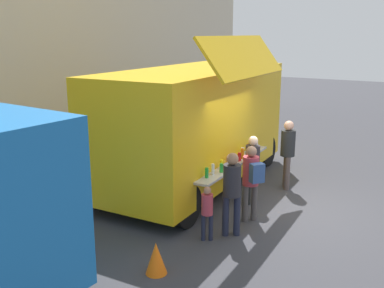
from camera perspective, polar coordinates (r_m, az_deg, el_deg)
The scene contains 9 objects.
ground_plane at distance 10.24m, azimuth 11.37°, elevation -8.32°, with size 60.00×60.00×0.00m, color #38383D.
food_truck_main at distance 11.28m, azimuth 0.46°, elevation 2.77°, with size 6.42×3.38×3.81m.
traffic_cone_orange at distance 7.50m, azimuth -4.67°, elevation -14.50°, with size 0.36×0.36×0.55m, color orange.
trash_bin at distance 16.06m, azimuth 0.64°, elevation 2.12°, with size 0.60×0.60×1.04m, color #2E6237.
customer_front_ordering at distance 10.17m, azimuth 7.82°, elevation -2.55°, with size 0.33×0.33×1.62m.
customer_mid_with_backpack at distance 9.19m, azimuth 7.71°, elevation -4.15°, with size 0.48×0.52×1.63m.
customer_rear_waiting at distance 8.52m, azimuth 5.18°, elevation -5.55°, with size 0.34×0.34×1.68m.
customer_extra_browsing at distance 11.32m, azimuth 12.28°, elevation -0.57°, with size 0.36×0.36×1.76m.
child_near_queue at distance 8.41m, azimuth 1.98°, elevation -8.36°, with size 0.22×0.22×1.08m.
Camera 1 is at (-8.97, -3.07, 3.86)m, focal length 41.22 mm.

